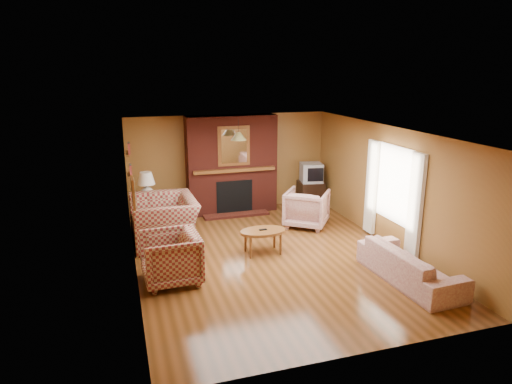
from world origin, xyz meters
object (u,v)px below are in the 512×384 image
object	(u,v)px
plaid_loveseat	(164,220)
tv_stand	(311,194)
floral_armchair	(307,208)
plaid_armchair	(171,258)
fireplace	(232,165)
table_lamp	(146,185)
coffee_table	(263,233)
floral_sofa	(410,265)
crt_tv	(311,173)
side_table	(148,213)

from	to	relation	value
plaid_loveseat	tv_stand	distance (m)	4.16
floral_armchair	tv_stand	distance (m)	1.54
tv_stand	plaid_armchair	bearing A→B (deg)	-135.66
fireplace	tv_stand	xyz separation A→B (m)	(2.05, -0.18, -0.85)
floral_armchair	plaid_armchair	bearing A→B (deg)	67.26
floral_armchair	table_lamp	distance (m)	3.64
fireplace	coffee_table	distance (m)	2.87
coffee_table	plaid_loveseat	bearing A→B (deg)	147.01
floral_sofa	table_lamp	bearing A→B (deg)	41.44
crt_tv	coffee_table	bearing A→B (deg)	-129.73
side_table	table_lamp	xyz separation A→B (m)	(-0.00, 0.00, 0.67)
floral_sofa	floral_armchair	bearing A→B (deg)	7.36
plaid_loveseat	floral_sofa	size ratio (longest dim) A/B	0.72
plaid_armchair	crt_tv	distance (m)	5.21
table_lamp	tv_stand	size ratio (longest dim) A/B	0.98
floral_sofa	table_lamp	size ratio (longest dim) A/B	3.13
table_lamp	crt_tv	bearing A→B (deg)	4.74
fireplace	side_table	bearing A→B (deg)	-165.71
fireplace	tv_stand	world-z (taller)	fireplace
plaid_loveseat	tv_stand	size ratio (longest dim) A/B	2.20
floral_sofa	crt_tv	bearing A→B (deg)	-4.68
tv_stand	floral_sofa	bearing A→B (deg)	-87.17
plaid_armchair	floral_armchair	xyz separation A→B (m)	(3.30, 1.94, -0.01)
coffee_table	crt_tv	distance (m)	3.38
side_table	table_lamp	distance (m)	0.67
floral_armchair	crt_tv	bearing A→B (deg)	-80.44
floral_sofa	coffee_table	world-z (taller)	floral_sofa
fireplace	floral_armchair	distance (m)	2.19
fireplace	floral_armchair	world-z (taller)	fireplace
plaid_loveseat	side_table	bearing A→B (deg)	-168.58
plaid_armchair	tv_stand	size ratio (longest dim) A/B	1.44
plaid_loveseat	floral_sofa	bearing A→B (deg)	49.59
plaid_armchair	table_lamp	distance (m)	3.01
coffee_table	tv_stand	size ratio (longest dim) A/B	1.36
fireplace	tv_stand	distance (m)	2.23
coffee_table	floral_sofa	bearing A→B (deg)	-43.41
fireplace	floral_sofa	size ratio (longest dim) A/B	1.18
plaid_armchair	floral_armchair	world-z (taller)	plaid_armchair
plaid_armchair	crt_tv	size ratio (longest dim) A/B	1.56
floral_armchair	tv_stand	xyz separation A→B (m)	(0.70, 1.37, -0.09)
floral_sofa	plaid_loveseat	bearing A→B (deg)	48.35
tv_stand	coffee_table	bearing A→B (deg)	-124.92
fireplace	side_table	distance (m)	2.34
plaid_loveseat	crt_tv	distance (m)	4.18
floral_armchair	fireplace	bearing A→B (deg)	-12.25
plaid_armchair	table_lamp	size ratio (longest dim) A/B	1.46
floral_armchair	side_table	bearing A→B (deg)	20.34
floral_sofa	crt_tv	xyz separation A→B (m)	(0.15, 4.46, 0.61)
coffee_table	side_table	xyz separation A→B (m)	(-2.01, 2.23, -0.10)
plaid_loveseat	crt_tv	bearing A→B (deg)	108.66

